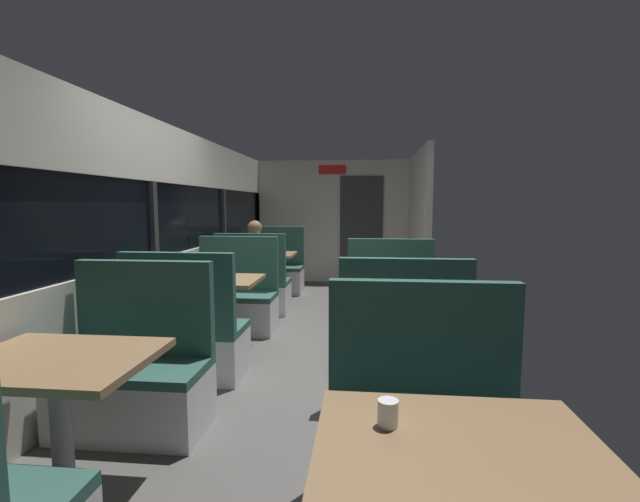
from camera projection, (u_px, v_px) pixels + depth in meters
name	position (u px, v px, depth m)	size (l,w,h in m)	color
ground_plane	(301.00, 359.00, 4.16)	(3.30, 9.20, 0.02)	#514F4C
carriage_window_panel_left	(152.00, 243.00, 4.19)	(0.09, 8.48, 2.30)	beige
carriage_end_bulkhead	(335.00, 222.00, 8.18)	(2.90, 0.11, 2.30)	beige
carriage_aisle_panel_right	(418.00, 225.00, 6.86)	(0.08, 2.40, 2.30)	beige
dining_table_near_window	(58.00, 376.00, 2.12)	(0.90, 0.70, 0.74)	#9E9EA3
bench_near_window_facing_entry	(135.00, 380.00, 2.84)	(0.95, 0.50, 1.10)	silver
dining_table_mid_window	(214.00, 288.00, 4.34)	(0.90, 0.70, 0.74)	#9E9EA3
bench_mid_window_facing_end	(187.00, 340.00, 3.68)	(0.95, 0.50, 1.10)	silver
bench_mid_window_facing_entry	(236.00, 303.00, 5.06)	(0.95, 0.50, 1.10)	silver
dining_table_far_window	(265.00, 260.00, 6.56)	(0.90, 0.70, 0.74)	#9E9EA3
bench_far_window_facing_end	(254.00, 289.00, 5.90)	(0.95, 0.50, 1.10)	silver
bench_far_window_facing_entry	(275.00, 273.00, 7.29)	(0.95, 0.50, 1.10)	silver
dining_table_front_aisle	(459.00, 475.00, 1.34)	(0.90, 0.70, 0.74)	#9E9EA3
bench_front_aisle_facing_entry	(425.00, 445.00, 2.07)	(0.95, 0.50, 1.10)	silver
dining_table_rear_aisle	(396.00, 296.00, 3.96)	(0.90, 0.70, 0.74)	#9E9EA3
bench_rear_aisle_facing_end	(402.00, 355.00, 3.30)	(0.95, 0.50, 1.10)	silver
bench_rear_aisle_facing_entry	(391.00, 311.00, 4.69)	(0.95, 0.50, 1.10)	silver
seated_passenger	(255.00, 273.00, 5.95)	(0.47, 0.55, 1.26)	#26262D
coffee_cup_primary	(388.00, 413.00, 1.44)	(0.07, 0.07, 0.09)	white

